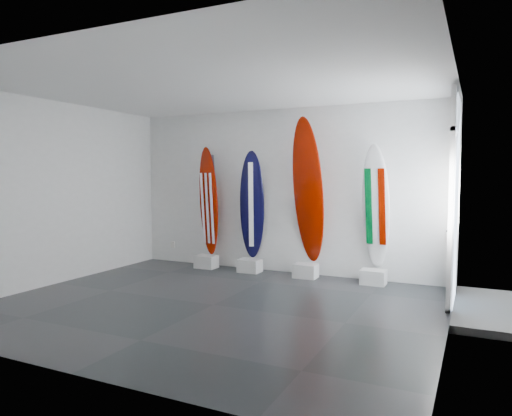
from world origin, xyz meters
The scene contains 16 objects.
floor centered at (0.00, 0.00, 0.00)m, with size 6.00×6.00×0.00m, color black.
ceiling centered at (0.00, 0.00, 3.00)m, with size 6.00×6.00×0.00m, color white.
wall_back centered at (0.00, 2.50, 1.50)m, with size 6.00×6.00×0.00m, color silver.
wall_front centered at (0.00, -2.50, 1.50)m, with size 6.00×6.00×0.00m, color silver.
wall_left centered at (-3.00, 0.00, 1.50)m, with size 5.00×5.00×0.00m, color silver.
wall_right centered at (3.00, 0.00, 1.50)m, with size 5.00×5.00×0.00m, color silver.
display_block_usa centered at (-1.45, 2.18, 0.12)m, with size 0.40×0.30×0.24m, color silver.
surfboard_usa centered at (-1.45, 2.28, 1.29)m, with size 0.47×0.08×2.09m, color #860F00.
display_block_navy centered at (-0.51, 2.18, 0.12)m, with size 0.40×0.30×0.24m, color silver.
surfboard_navy centered at (-0.51, 2.28, 1.24)m, with size 0.45×0.08×2.01m, color black.
display_block_swiss centered at (0.58, 2.18, 0.12)m, with size 0.40×0.30×0.24m, color silver.
surfboard_swiss centered at (0.58, 2.28, 1.51)m, with size 0.58×0.08×2.58m, color #860F00.
display_block_italy centered at (1.75, 2.18, 0.12)m, with size 0.40×0.30×0.24m, color silver.
surfboard_italy centered at (1.75, 2.28, 1.27)m, with size 0.47×0.08×2.07m, color white.
wall_outlet centered at (-2.45, 2.48, 0.35)m, with size 0.09×0.02×0.13m, color silver.
glass_door centered at (2.97, 1.55, 1.43)m, with size 0.12×1.16×2.85m, color white, non-canonical shape.
Camera 1 is at (3.27, -5.48, 1.79)m, focal length 32.82 mm.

